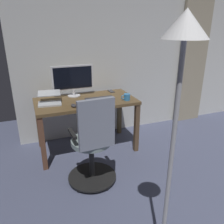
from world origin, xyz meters
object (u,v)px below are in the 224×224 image
desk (86,107)px  mug_tea (127,97)px  laptop (50,100)px  floor_lamp (179,87)px  office_chair (93,146)px  computer_mouse (74,105)px  cell_phone_by_monitor (111,91)px  computer_monitor (73,79)px  computer_keyboard (100,99)px

desk → mug_tea: size_ratio=10.62×
laptop → floor_lamp: 2.03m
office_chair → mug_tea: bearing=38.8°
computer_mouse → floor_lamp: floor_lamp is taller
office_chair → laptop: (0.33, -0.81, 0.32)m
computer_mouse → floor_lamp: 1.76m
office_chair → computer_mouse: size_ratio=10.52×
mug_tea → cell_phone_by_monitor: bearing=-84.4°
computer_monitor → computer_keyboard: 0.48m
computer_mouse → laptop: bearing=-42.6°
office_chair → computer_monitor: bearing=85.8°
laptop → computer_mouse: size_ratio=3.34×
floor_lamp → office_chair: bearing=-77.8°
office_chair → computer_mouse: bearing=94.8°
computer_monitor → computer_keyboard: size_ratio=1.50×
computer_mouse → office_chair: bearing=97.5°
desk → cell_phone_by_monitor: bearing=-151.5°
computer_mouse → mug_tea: mug_tea is taller
computer_keyboard → laptop: (0.65, -0.09, 0.04)m
mug_tea → floor_lamp: size_ratio=0.07×
floor_lamp → computer_monitor: bearing=-84.5°
computer_monitor → computer_mouse: (0.10, 0.45, -0.23)m
desk → mug_tea: bearing=157.4°
computer_keyboard → desk: bearing=-20.8°
floor_lamp → mug_tea: bearing=-104.6°
desk → computer_keyboard: (-0.18, 0.07, 0.11)m
computer_monitor → desk: bearing=115.1°
laptop → floor_lamp: bearing=113.2°
office_chair → mug_tea: office_chair is taller
computer_monitor → computer_mouse: size_ratio=5.81×
office_chair → computer_mouse: 0.64m
computer_keyboard → laptop: laptop is taller
laptop → computer_keyboard: bearing=178.8°
desk → office_chair: 0.82m
cell_phone_by_monitor → floor_lamp: 2.22m
computer_monitor → computer_mouse: bearing=77.3°
desk → computer_keyboard: size_ratio=3.48×
computer_mouse → cell_phone_by_monitor: computer_mouse is taller
desk → floor_lamp: bearing=92.8°
computer_keyboard → computer_mouse: (0.40, 0.15, 0.01)m
laptop → cell_phone_by_monitor: (-0.94, -0.24, -0.05)m
laptop → floor_lamp: size_ratio=0.19×
desk → computer_mouse: computer_mouse is taller
laptop → mug_tea: 1.01m
computer_mouse → desk: bearing=-133.9°
desk → office_chair: size_ratio=1.28×
computer_monitor → laptop: (0.36, 0.22, -0.20)m
laptop → cell_phone_by_monitor: bearing=-159.4°
desk → floor_lamp: (-0.09, 1.84, 0.73)m
cell_phone_by_monitor → mug_tea: bearing=93.3°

